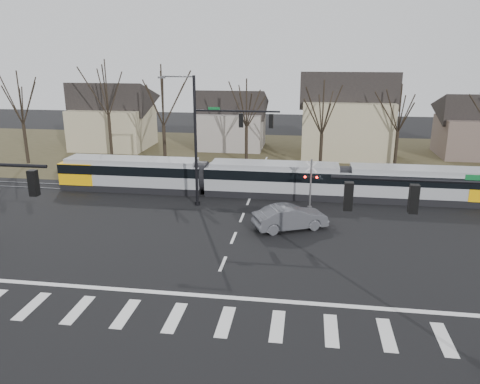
# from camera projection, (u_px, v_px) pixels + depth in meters

# --- Properties ---
(ground) EXTENTS (140.00, 140.00, 0.00)m
(ground) POSITION_uv_depth(u_px,v_px,m) (216.00, 280.00, 25.46)
(ground) COLOR black
(grass_verge) EXTENTS (140.00, 28.00, 0.01)m
(grass_verge) POSITION_uv_depth(u_px,v_px,m) (268.00, 155.00, 55.77)
(grass_verge) COLOR #38331E
(grass_verge) RESTS_ON ground
(crosswalk) EXTENTS (27.00, 2.60, 0.01)m
(crosswalk) POSITION_uv_depth(u_px,v_px,m) (200.00, 320.00, 21.67)
(crosswalk) COLOR silver
(crosswalk) RESTS_ON ground
(stop_line) EXTENTS (28.00, 0.35, 0.01)m
(stop_line) POSITION_uv_depth(u_px,v_px,m) (210.00, 296.00, 23.75)
(stop_line) COLOR silver
(stop_line) RESTS_ON ground
(lane_dashes) EXTENTS (0.18, 30.00, 0.01)m
(lane_dashes) POSITION_uv_depth(u_px,v_px,m) (252.00, 194.00, 40.61)
(lane_dashes) COLOR silver
(lane_dashes) RESTS_ON ground
(rail_pair) EXTENTS (90.00, 1.52, 0.06)m
(rail_pair) POSITION_uv_depth(u_px,v_px,m) (251.00, 195.00, 40.41)
(rail_pair) COLOR #59595E
(rail_pair) RESTS_ON ground
(tram) EXTENTS (37.49, 2.78, 2.84)m
(tram) POSITION_uv_depth(u_px,v_px,m) (272.00, 178.00, 39.92)
(tram) COLOR gray
(tram) RESTS_ON ground
(sedan) EXTENTS (5.74, 6.53, 1.70)m
(sedan) POSITION_uv_depth(u_px,v_px,m) (290.00, 217.00, 32.48)
(sedan) COLOR #4E4F55
(sedan) RESTS_ON ground
(signal_pole_near_right) EXTENTS (6.72, 0.44, 8.00)m
(signal_pole_near_right) POSITION_uv_depth(u_px,v_px,m) (457.00, 247.00, 16.89)
(signal_pole_near_right) COLOR black
(signal_pole_near_right) RESTS_ON ground
(signal_pole_far) EXTENTS (9.28, 0.44, 10.20)m
(signal_pole_far) POSITION_uv_depth(u_px,v_px,m) (216.00, 135.00, 35.98)
(signal_pole_far) COLOR black
(signal_pole_far) RESTS_ON ground
(rail_crossing_signal) EXTENTS (1.08, 0.36, 4.00)m
(rail_crossing_signal) POSITION_uv_depth(u_px,v_px,m) (311.00, 186.00, 36.34)
(rail_crossing_signal) COLOR #59595B
(rail_crossing_signal) RESTS_ON ground
(tree_row) EXTENTS (59.20, 7.20, 10.00)m
(tree_row) POSITION_uv_depth(u_px,v_px,m) (283.00, 121.00, 48.36)
(tree_row) COLOR black
(tree_row) RESTS_ON ground
(house_a) EXTENTS (9.72, 8.64, 8.60)m
(house_a) POSITION_uv_depth(u_px,v_px,m) (112.00, 113.00, 59.12)
(house_a) COLOR tan
(house_a) RESTS_ON ground
(house_b) EXTENTS (8.64, 7.56, 7.65)m
(house_b) POSITION_uv_depth(u_px,v_px,m) (232.00, 117.00, 59.09)
(house_b) COLOR gray
(house_b) RESTS_ON ground
(house_c) EXTENTS (10.80, 8.64, 10.10)m
(house_c) POSITION_uv_depth(u_px,v_px,m) (347.00, 111.00, 53.96)
(house_c) COLOR tan
(house_c) RESTS_ON ground
(house_d) EXTENTS (8.64, 7.56, 7.65)m
(house_d) POSITION_uv_depth(u_px,v_px,m) (477.00, 123.00, 54.16)
(house_d) COLOR brown
(house_d) RESTS_ON ground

